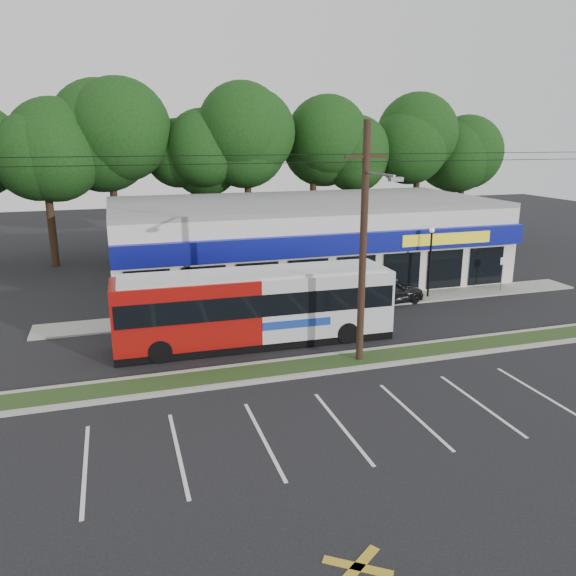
# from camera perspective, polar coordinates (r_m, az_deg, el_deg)

# --- Properties ---
(ground) EXTENTS (120.00, 120.00, 0.00)m
(ground) POSITION_cam_1_polar(r_m,az_deg,el_deg) (22.70, 1.28, -9.22)
(ground) COLOR black
(ground) RESTS_ON ground
(grass_strip) EXTENTS (40.00, 1.60, 0.12)m
(grass_strip) POSITION_cam_1_polar(r_m,az_deg,el_deg) (23.54, 0.50, -8.13)
(grass_strip) COLOR #273616
(grass_strip) RESTS_ON ground
(curb_south) EXTENTS (40.00, 0.25, 0.14)m
(curb_south) POSITION_cam_1_polar(r_m,az_deg,el_deg) (22.80, 1.16, -8.91)
(curb_south) COLOR #9E9E93
(curb_south) RESTS_ON ground
(curb_north) EXTENTS (40.00, 0.25, 0.14)m
(curb_north) POSITION_cam_1_polar(r_m,az_deg,el_deg) (24.28, -0.12, -7.36)
(curb_north) COLOR #9E9E93
(curb_north) RESTS_ON ground
(sidewalk) EXTENTS (32.00, 2.20, 0.10)m
(sidewalk) POSITION_cam_1_polar(r_m,az_deg,el_deg) (32.24, 4.62, -1.71)
(sidewalk) COLOR #9E9E93
(sidewalk) RESTS_ON ground
(strip_mall) EXTENTS (25.00, 12.55, 5.30)m
(strip_mall) POSITION_cam_1_polar(r_m,az_deg,el_deg) (38.11, 1.54, 4.99)
(strip_mall) COLOR white
(strip_mall) RESTS_ON ground
(utility_pole) EXTENTS (50.00, 2.77, 10.00)m
(utility_pole) POSITION_cam_1_polar(r_m,az_deg,el_deg) (22.93, 7.37, 5.10)
(utility_pole) COLOR black
(utility_pole) RESTS_ON ground
(lamp_post) EXTENTS (0.30, 0.30, 4.25)m
(lamp_post) POSITION_cam_1_polar(r_m,az_deg,el_deg) (34.08, 14.27, 3.34)
(lamp_post) COLOR black
(lamp_post) RESTS_ON ground
(sign_post) EXTENTS (0.45, 0.10, 2.23)m
(sign_post) POSITION_cam_1_polar(r_m,az_deg,el_deg) (36.96, 20.98, 1.93)
(sign_post) COLOR #59595E
(sign_post) RESTS_ON ground
(tree_line) EXTENTS (46.76, 6.76, 11.83)m
(tree_line) POSITION_cam_1_polar(r_m,az_deg,el_deg) (46.82, -4.31, 13.93)
(tree_line) COLOR black
(tree_line) RESTS_ON ground
(metrobus) EXTENTS (12.88, 2.98, 3.44)m
(metrobus) POSITION_cam_1_polar(r_m,az_deg,el_deg) (25.93, -3.30, -1.78)
(metrobus) COLOR #970F0B
(metrobus) RESTS_ON ground
(car_dark) EXTENTS (4.61, 2.49, 1.49)m
(car_dark) POSITION_cam_1_polar(r_m,az_deg,el_deg) (32.83, 10.09, -0.32)
(car_dark) COLOR black
(car_dark) RESTS_ON ground
(pedestrian_a) EXTENTS (0.72, 0.63, 1.67)m
(pedestrian_a) POSITION_cam_1_polar(r_m,az_deg,el_deg) (30.59, -0.22, -1.04)
(pedestrian_a) COLOR beige
(pedestrian_a) RESTS_ON ground
(pedestrian_b) EXTENTS (0.97, 0.92, 1.58)m
(pedestrian_b) POSITION_cam_1_polar(r_m,az_deg,el_deg) (30.80, 5.97, -1.11)
(pedestrian_b) COLOR #B8AAA6
(pedestrian_b) RESTS_ON ground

